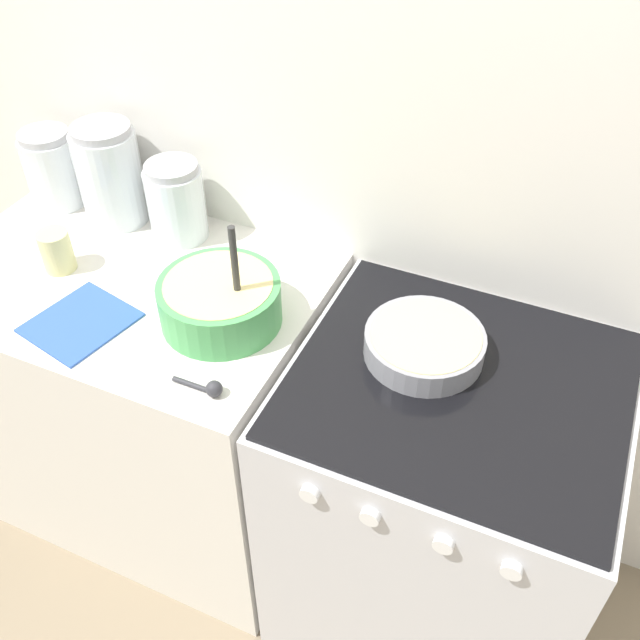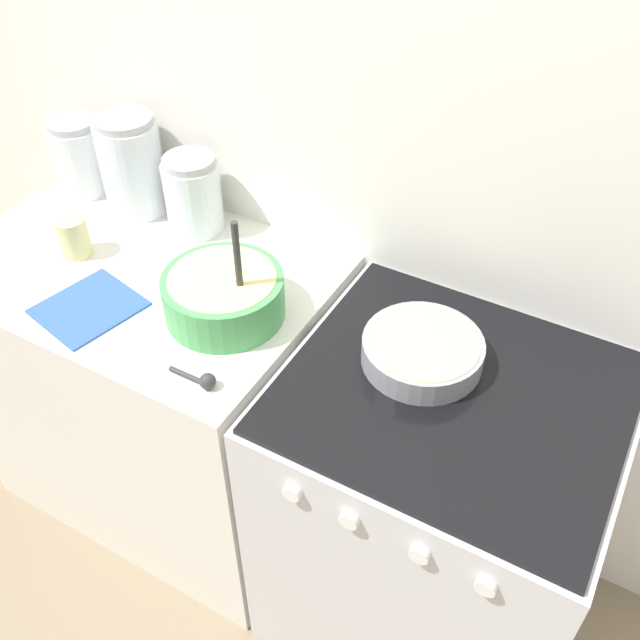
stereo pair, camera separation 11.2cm
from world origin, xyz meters
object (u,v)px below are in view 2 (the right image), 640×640
Objects in this scene: tin_can at (74,237)px; storage_jar_right at (194,199)px; storage_jar_middle at (133,171)px; stove at (432,511)px; baking_pan at (422,350)px; storage_jar_left at (80,161)px; mixing_bowl at (224,293)px.

storage_jar_right is at bearing 51.28° from tin_can.
storage_jar_middle reaches higher than tin_can.
tin_can is (-1.03, -0.03, 0.50)m from stove.
storage_jar_middle is 1.30× the size of storage_jar_right.
storage_jar_right is at bearing 166.72° from baking_pan.
baking_pan is 1.15m from storage_jar_left.
mixing_bowl is at bearing -20.69° from storage_jar_left.
mixing_bowl reaches higher than tin_can.
storage_jar_right is 0.32m from tin_can.
tin_can is at bearing -50.97° from storage_jar_left.
storage_jar_middle is at bearing 0.00° from storage_jar_left.
storage_jar_right reaches higher than stove.
storage_jar_left reaches higher than stove.
storage_jar_right is (-0.83, 0.22, 0.54)m from stove.
mixing_bowl is 0.72m from storage_jar_left.
storage_jar_left is at bearing 169.80° from stove.
baking_pan is 0.96× the size of storage_jar_middle.
storage_jar_right is 1.99× the size of tin_can.
tin_can is at bearing 179.32° from mixing_bowl.
baking_pan is at bearing -13.28° from storage_jar_right.
baking_pan is 1.22× the size of storage_jar_left.
stove is 1.20m from storage_jar_middle.
storage_jar_left is at bearing 171.31° from baking_pan.
stove is at bearing 1.46° from tin_can.
baking_pan is 2.49× the size of tin_can.
mixing_bowl reaches higher than baking_pan.
mixing_bowl is at bearing -170.16° from baking_pan.
storage_jar_middle is 0.26m from tin_can.
storage_jar_left is 0.20m from storage_jar_middle.
mixing_bowl is 0.47m from baking_pan.
storage_jar_left is 2.03× the size of tin_can.
baking_pan is 1.25× the size of storage_jar_right.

